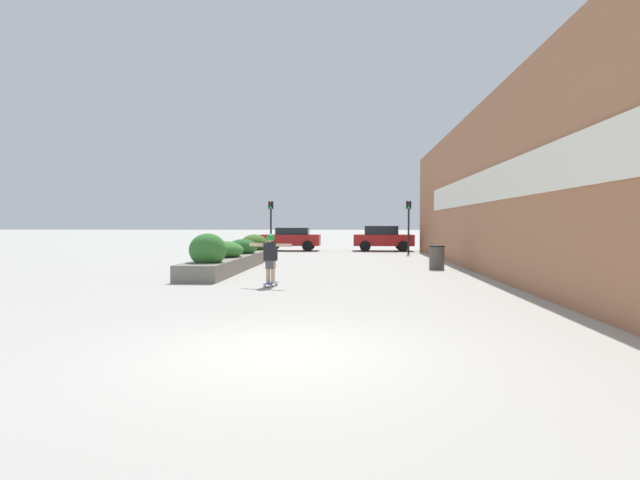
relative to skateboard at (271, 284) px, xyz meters
The scene contains 10 objects.
ground_plane 7.25m from the skateboard, 79.86° to the right, with size 300.00×300.00×0.00m, color #A3A099.
building_wall_right 8.21m from the skateboard, 22.97° to the left, with size 0.67×33.36×6.01m.
planter_box 6.13m from the skateboard, 112.98° to the left, with size 1.52×10.32×1.46m.
skateboard is the anchor object (origin of this frame).
skateboarder 0.87m from the skateboard, 90.00° to the right, with size 1.26×0.44×1.38m.
trash_bin 7.98m from the skateboard, 45.76° to the left, with size 0.60×0.60×0.93m.
car_leftmost 19.00m from the skateboard, 95.33° to the left, with size 3.88×1.86×1.52m.
car_center_left 19.53m from the skateboard, 77.37° to the left, with size 3.89×1.93×1.64m.
traffic_light_left 15.80m from the skateboard, 99.34° to the left, with size 0.28×0.30×3.11m.
traffic_light_right 16.57m from the skateboard, 70.24° to the left, with size 0.28×0.30×3.11m.
Camera 1 is at (1.03, -6.71, 1.75)m, focal length 28.00 mm.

